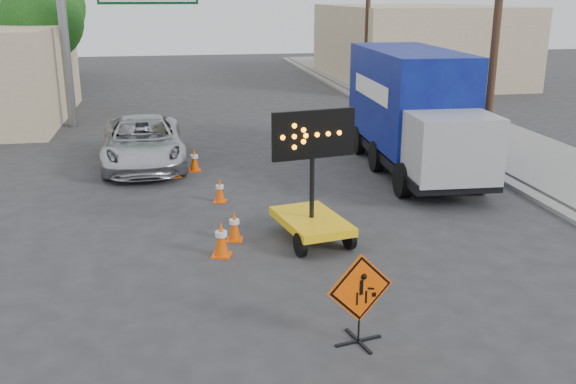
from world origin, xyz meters
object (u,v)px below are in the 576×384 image
object	(u,v)px
construction_sign	(360,296)
box_truck	(413,118)
arrow_board	(312,213)
pickup_truck	(143,142)

from	to	relation	value
construction_sign	box_truck	distance (m)	10.81
arrow_board	box_truck	bearing A→B (deg)	39.65
construction_sign	arrow_board	distance (m)	4.43
construction_sign	box_truck	world-z (taller)	box_truck
pickup_truck	box_truck	bearing A→B (deg)	-17.16
construction_sign	arrow_board	bearing A→B (deg)	74.99
arrow_board	box_truck	size ratio (longest dim) A/B	0.38
construction_sign	box_truck	xyz separation A→B (m)	(4.53, 9.78, 0.86)
box_truck	construction_sign	bearing A→B (deg)	-112.22
construction_sign	arrow_board	xyz separation A→B (m)	(0.19, 4.42, -0.14)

